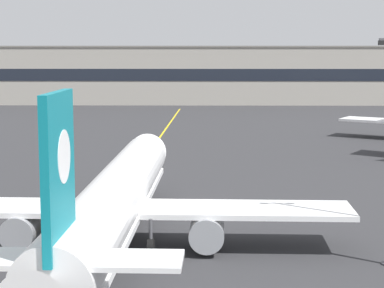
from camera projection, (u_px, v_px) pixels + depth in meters
The scene contains 4 objects.
taxiway_centreline at pixel (120, 194), 64.78m from camera, with size 0.30×180.00×0.01m, color yellow.
airliner_foreground at pixel (115, 200), 46.78m from camera, with size 32.13×41.48×11.65m.
safety_cone_by_nose_gear at pixel (137, 198), 62.17m from camera, with size 0.44×0.44×0.55m.
terminal_building at pixel (213, 75), 167.81m from camera, with size 140.26×12.40×13.82m.
Camera 1 is at (7.56, -33.42, 13.57)m, focal length 65.43 mm.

